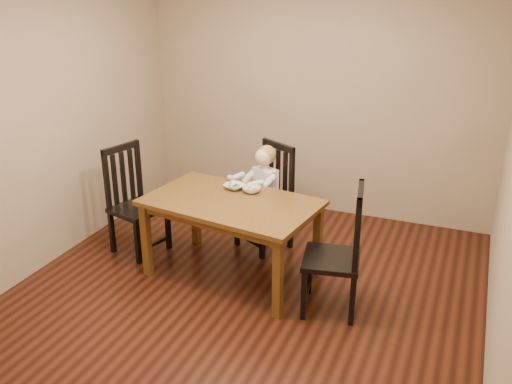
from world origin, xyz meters
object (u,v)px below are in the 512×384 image
at_px(dining_table, 231,210).
at_px(chair_left, 134,202).
at_px(chair_right, 339,253).
at_px(bowl_peas, 234,187).
at_px(toddler, 264,187).
at_px(bowl_veg, 252,189).
at_px(chair_child, 268,198).

distance_m(dining_table, chair_left, 1.14).
height_order(chair_right, bowl_peas, chair_right).
distance_m(toddler, bowl_veg, 0.43).
bearing_deg(bowl_veg, chair_right, -24.79).
distance_m(bowl_peas, bowl_veg, 0.18).
bearing_deg(dining_table, chair_left, 173.43).
bearing_deg(chair_right, bowl_peas, 57.77).
xyz_separation_m(chair_left, toddler, (1.17, 0.54, 0.14)).
distance_m(dining_table, chair_child, 0.74).
height_order(dining_table, chair_left, chair_left).
xyz_separation_m(chair_right, bowl_veg, (-0.95, 0.44, 0.26)).
distance_m(chair_child, chair_left, 1.34).
relative_size(dining_table, chair_right, 1.48).
relative_size(toddler, bowl_peas, 3.02).
height_order(chair_child, bowl_peas, chair_child).
distance_m(dining_table, chair_right, 1.07).
bearing_deg(bowl_peas, dining_table, -72.04).
bearing_deg(chair_right, bowl_veg, 55.00).
relative_size(chair_left, bowl_veg, 6.22).
bearing_deg(chair_right, dining_table, 69.82).
relative_size(chair_left, toddler, 1.93).
bearing_deg(bowl_veg, bowl_peas, 174.12).
bearing_deg(chair_right, chair_child, 36.73).
height_order(chair_child, bowl_veg, chair_child).
xyz_separation_m(toddler, bowl_veg, (0.04, -0.41, 0.13)).
distance_m(chair_left, bowl_veg, 1.25).
relative_size(toddler, bowl_veg, 3.22).
height_order(dining_table, bowl_peas, bowl_peas).
distance_m(chair_child, chair_right, 1.32).
bearing_deg(chair_left, bowl_peas, 113.74).
bearing_deg(bowl_peas, bowl_veg, -5.88).
bearing_deg(bowl_peas, chair_right, -22.02).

